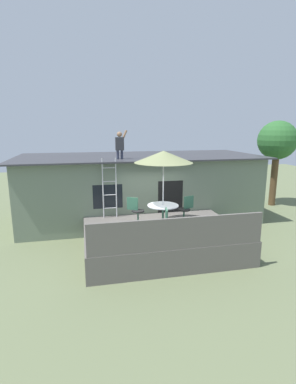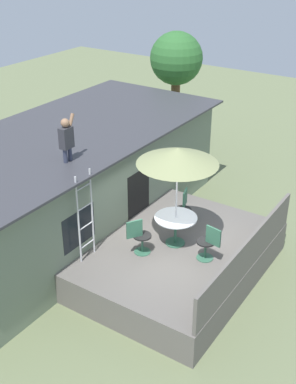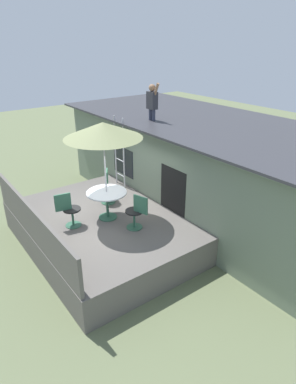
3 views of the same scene
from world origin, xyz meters
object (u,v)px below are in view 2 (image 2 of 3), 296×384
(patio_umbrella, at_px, (178,156))
(patio_table, at_px, (176,223))
(patio_chair_near, at_px, (208,243))
(patio_chair_right, at_px, (184,209))
(person_figure, at_px, (66,137))
(backyard_tree, at_px, (176,61))
(patio_chair_left, at_px, (139,237))
(step_ladder, at_px, (85,216))

(patio_umbrella, bearing_deg, patio_table, 0.00)
(patio_table, distance_m, patio_umbrella, 1.76)
(patio_table, distance_m, patio_chair_near, 1.01)
(patio_chair_right, xyz_separation_m, patio_chair_near, (-1.09, -1.28, 0.00))
(patio_table, height_order, patio_chair_near, patio_chair_near)
(patio_umbrella, xyz_separation_m, person_figure, (-1.11, 2.30, 0.32))
(patio_umbrella, xyz_separation_m, backyard_tree, (7.26, 4.34, 0.20))
(patio_chair_left, xyz_separation_m, backyard_tree, (8.08, 3.84, 2.09))
(patio_table, xyz_separation_m, patio_chair_right, (0.91, 0.30, -0.13))
(patio_table, bearing_deg, patio_chair_near, -100.17)
(patio_umbrella, relative_size, step_ladder, 1.15)
(patio_chair_left, bearing_deg, person_figure, 129.91)
(patio_table, relative_size, patio_chair_left, 1.13)
(patio_chair_near, xyz_separation_m, backyard_tree, (7.43, 5.32, 2.09))
(patio_table, bearing_deg, person_figure, 115.75)
(patio_table, height_order, patio_umbrella, patio_umbrella)
(patio_umbrella, distance_m, patio_chair_left, 2.12)
(person_figure, relative_size, patio_chair_left, 1.21)
(person_figure, distance_m, patio_chair_left, 2.87)
(step_ladder, height_order, person_figure, person_figure)
(patio_chair_left, bearing_deg, patio_table, 0.00)
(person_figure, distance_m, backyard_tree, 8.61)
(patio_chair_near, distance_m, backyard_tree, 9.38)
(patio_chair_right, bearing_deg, person_figure, -62.80)
(patio_umbrella, height_order, backyard_tree, backyard_tree)
(patio_chair_right, bearing_deg, patio_table, -0.00)
(step_ladder, distance_m, patio_chair_right, 2.86)
(patio_table, relative_size, patio_chair_near, 1.13)
(patio_umbrella, bearing_deg, person_figure, 115.75)
(patio_umbrella, height_order, person_figure, person_figure)
(backyard_tree, bearing_deg, patio_umbrella, -149.14)
(patio_chair_right, bearing_deg, patio_chair_near, 31.68)
(patio_table, distance_m, patio_chair_right, 0.97)
(patio_table, bearing_deg, patio_chair_right, 17.98)
(patio_umbrella, bearing_deg, patio_chair_near, -100.17)
(patio_umbrella, relative_size, patio_chair_right, 2.76)
(patio_umbrella, xyz_separation_m, patio_chair_right, (0.91, 0.30, -1.89))
(patio_chair_right, bearing_deg, patio_umbrella, -0.00)
(backyard_tree, bearing_deg, patio_chair_left, -154.59)
(person_figure, bearing_deg, patio_chair_near, -74.13)
(step_ladder, bearing_deg, patio_chair_near, -58.94)
(step_ladder, bearing_deg, backyard_tree, 18.11)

